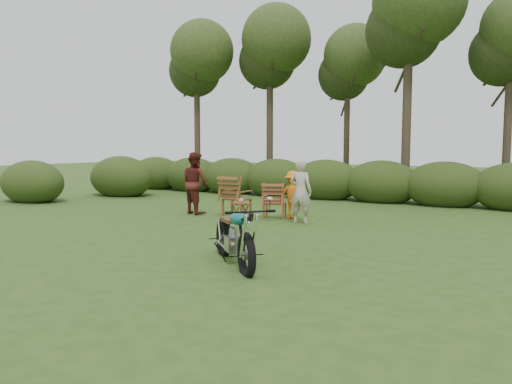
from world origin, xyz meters
The scene contains 10 objects.
ground centered at (0.00, 0.00, 0.00)m, with size 80.00×80.00×0.00m, color #284918.
tree_line centered at (0.50, 9.74, 3.81)m, with size 22.52×11.62×8.14m.
motorcycle centered at (0.69, -0.80, 0.00)m, with size 1.99×0.76×1.14m, color #0C9D99, non-canonical shape.
lawn_chair_right centered at (-1.19, 3.87, 0.00)m, with size 0.63×0.63×0.92m, color brown, non-canonical shape.
lawn_chair_left centered at (-2.32, 3.80, 0.00)m, with size 0.73×0.73×1.06m, color brown, non-canonical shape.
side_table centered at (-1.65, 2.97, 0.24)m, with size 0.46×0.38×0.47m, color #5C2C17, non-canonical shape.
cup centered at (-1.65, 3.00, 0.52)m, with size 0.12×0.12×0.10m, color beige.
adult_a centered at (-0.26, 3.48, 0.00)m, with size 0.57×0.37×1.55m, color beige.
adult_b centered at (-3.49, 3.50, 0.00)m, with size 0.82×0.64×1.70m, color #521B17.
child centered at (-0.76, 4.06, 0.00)m, with size 0.79×0.46×1.23m, color orange.
Camera 1 is at (5.05, -7.25, 1.87)m, focal length 35.00 mm.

